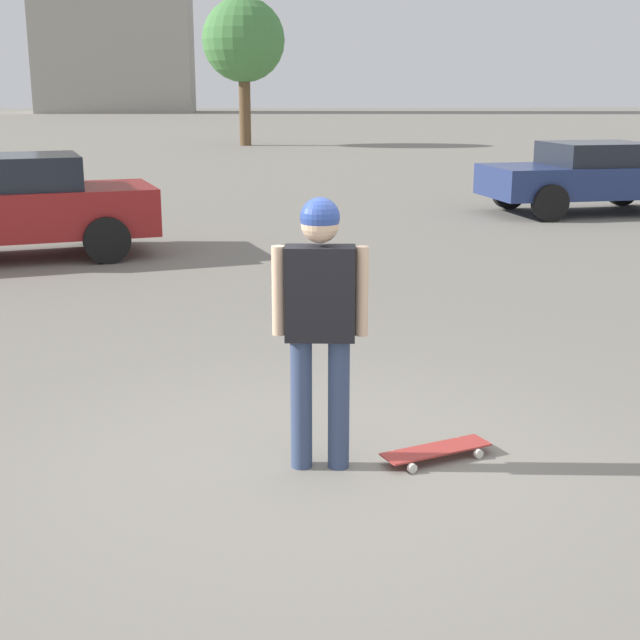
{
  "coord_description": "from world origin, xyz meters",
  "views": [
    {
      "loc": [
        -5.45,
        0.47,
        2.43
      ],
      "look_at": [
        0.0,
        0.0,
        1.0
      ],
      "focal_mm": 50.0,
      "sensor_mm": 36.0,
      "label": 1
    }
  ],
  "objects": [
    {
      "name": "ground_plane",
      "position": [
        0.0,
        0.0,
        0.0
      ],
      "size": [
        220.0,
        220.0,
        0.0
      ],
      "primitive_type": "plane",
      "color": "gray"
    },
    {
      "name": "person",
      "position": [
        0.0,
        0.0,
        1.08
      ],
      "size": [
        0.25,
        0.61,
        1.78
      ],
      "rotation": [
        0.0,
        0.0,
        -1.68
      ],
      "color": "#38476B",
      "rests_on": "ground_plane"
    },
    {
      "name": "skateboard",
      "position": [
        0.05,
        -0.79,
        0.06
      ],
      "size": [
        0.48,
        0.8,
        0.08
      ],
      "rotation": [
        0.0,
        0.0,
        1.95
      ],
      "color": "#A5332D",
      "rests_on": "ground_plane"
    },
    {
      "name": "car_parked_near",
      "position": [
        7.83,
        3.88,
        0.78
      ],
      "size": [
        2.77,
        4.5,
        1.5
      ],
      "rotation": [
        0.0,
        0.0,
        1.84
      ],
      "color": "maroon",
      "rests_on": "ground_plane"
    },
    {
      "name": "car_parked_far",
      "position": [
        11.89,
        -6.44,
        0.75
      ],
      "size": [
        2.47,
        4.37,
        1.4
      ],
      "rotation": [
        0.0,
        0.0,
        1.7
      ],
      "color": "navy",
      "rests_on": "ground_plane"
    },
    {
      "name": "tree_distant",
      "position": [
        34.36,
        0.32,
        4.38
      ],
      "size": [
        3.53,
        3.53,
        6.19
      ],
      "color": "brown",
      "rests_on": "ground_plane"
    }
  ]
}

